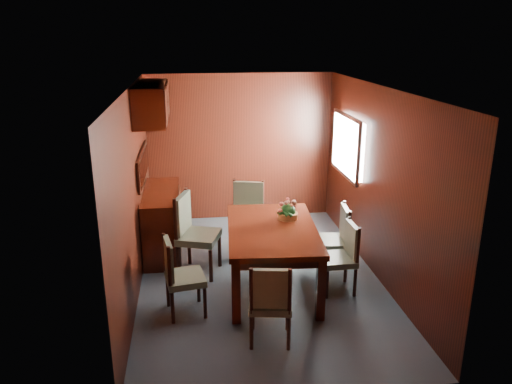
{
  "coord_description": "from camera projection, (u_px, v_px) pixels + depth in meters",
  "views": [
    {
      "loc": [
        -0.82,
        -5.72,
        3.02
      ],
      "look_at": [
        0.0,
        0.33,
        1.05
      ],
      "focal_mm": 35.0,
      "sensor_mm": 36.0,
      "label": 1
    }
  ],
  "objects": [
    {
      "name": "chair_left_near",
      "position": [
        179.0,
        272.0,
        5.46
      ],
      "size": [
        0.48,
        0.49,
        0.91
      ],
      "rotation": [
        0.0,
        0.0,
        -1.41
      ],
      "color": "black",
      "rests_on": "ground"
    },
    {
      "name": "chair_right_far",
      "position": [
        336.0,
        236.0,
        6.42
      ],
      "size": [
        0.47,
        0.48,
        0.92
      ],
      "rotation": [
        0.0,
        0.0,
        1.45
      ],
      "color": "black",
      "rests_on": "ground"
    },
    {
      "name": "flower_centerpiece",
      "position": [
        288.0,
        209.0,
        6.19
      ],
      "size": [
        0.27,
        0.27,
        0.27
      ],
      "color": "#CB793E",
      "rests_on": "dining_table"
    },
    {
      "name": "ground",
      "position": [
        259.0,
        277.0,
        6.42
      ],
      "size": [
        4.5,
        4.5,
        0.0
      ],
      "primitive_type": "plane",
      "color": "#3C4952",
      "rests_on": "ground"
    },
    {
      "name": "room_shell",
      "position": [
        248.0,
        148.0,
        6.22
      ],
      "size": [
        3.06,
        4.52,
        2.41
      ],
      "color": "black",
      "rests_on": "ground"
    },
    {
      "name": "chair_right_near",
      "position": [
        343.0,
        253.0,
        5.98
      ],
      "size": [
        0.4,
        0.42,
        0.88
      ],
      "rotation": [
        0.0,
        0.0,
        1.58
      ],
      "color": "black",
      "rests_on": "ground"
    },
    {
      "name": "dining_table",
      "position": [
        272.0,
        236.0,
        5.99
      ],
      "size": [
        1.17,
        1.75,
        0.79
      ],
      "rotation": [
        0.0,
        0.0,
        -0.07
      ],
      "color": "black",
      "rests_on": "ground"
    },
    {
      "name": "chair_left_far",
      "position": [
        192.0,
        229.0,
        6.39
      ],
      "size": [
        0.63,
        0.64,
        1.08
      ],
      "rotation": [
        0.0,
        0.0,
        -1.89
      ],
      "color": "black",
      "rests_on": "ground"
    },
    {
      "name": "chair_head",
      "position": [
        270.0,
        300.0,
        4.92
      ],
      "size": [
        0.48,
        0.47,
        0.89
      ],
      "rotation": [
        0.0,
        0.0,
        -0.16
      ],
      "color": "black",
      "rests_on": "ground"
    },
    {
      "name": "sideboard",
      "position": [
        162.0,
        222.0,
        7.07
      ],
      "size": [
        0.48,
        1.4,
        0.9
      ],
      "primitive_type": "cube",
      "color": "black",
      "rests_on": "ground"
    },
    {
      "name": "chair_foot",
      "position": [
        248.0,
        212.0,
        7.13
      ],
      "size": [
        0.57,
        0.55,
        1.0
      ],
      "rotation": [
        0.0,
        0.0,
        2.89
      ],
      "color": "black",
      "rests_on": "ground"
    }
  ]
}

